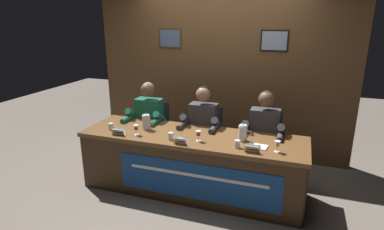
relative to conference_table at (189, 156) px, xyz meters
The scene contains 21 objects.
ground_plane 0.51m from the conference_table, 92.63° to the left, with size 12.00×12.00×0.00m, color #70665B.
wall_back_panelled 1.62m from the conference_table, 90.19° to the left, with size 3.91×0.14×2.60m.
conference_table is the anchor object (origin of this frame).
chair_left 1.06m from the conference_table, 139.48° to the left, with size 0.44×0.44×0.91m.
panelist_left 0.97m from the conference_table, 148.74° to the left, with size 0.51×0.48×1.24m.
nameplate_left 0.91m from the conference_table, 167.67° to the right, with size 0.18×0.06×0.08m.
juice_glass_left 0.73m from the conference_table, behind, with size 0.06×0.06×0.12m.
water_cup_left 1.06m from the conference_table, behind, with size 0.06×0.06×0.08m.
chair_center 0.69m from the conference_table, 90.40° to the left, with size 0.44×0.44×0.91m.
panelist_center 0.54m from the conference_table, 90.57° to the left, with size 0.51×0.48×1.24m.
nameplate_center 0.35m from the conference_table, 98.88° to the right, with size 0.15×0.06×0.08m.
juice_glass_center 0.35m from the conference_table, 24.49° to the right, with size 0.06×0.06×0.12m.
water_cup_center 0.35m from the conference_table, 147.80° to the right, with size 0.06×0.06×0.08m.
chair_right 1.06m from the conference_table, 40.86° to the left, with size 0.44×0.44×0.91m.
panelist_right 0.96m from the conference_table, 31.57° to the left, with size 0.51×0.48×1.24m.
nameplate_right 0.83m from the conference_table, 12.94° to the right, with size 0.17×0.06×0.08m.
juice_glass_right 1.06m from the conference_table, ahead, with size 0.06×0.06×0.12m.
water_cup_right 0.66m from the conference_table, 10.09° to the right, with size 0.06×0.06×0.08m.
water_pitcher_left_side 0.70m from the conference_table, behind, with size 0.15×0.10×0.21m.
water_pitcher_right_side 0.70m from the conference_table, 10.68° to the left, with size 0.15×0.10×0.21m.
document_stack_right 0.83m from the conference_table, ahead, with size 0.23×0.17×0.01m.
Camera 1 is at (1.17, -3.39, 2.09)m, focal length 29.75 mm.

